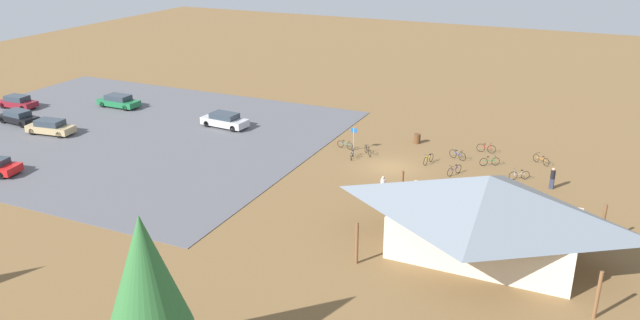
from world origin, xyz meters
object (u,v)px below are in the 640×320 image
pine_mideast (145,273)px  bicycle_purple_lone_west (454,170)px  car_black_aisle_side (18,117)px  car_maroon_mid_lot (18,102)px  bicycle_silver_yard_front (519,175)px  bicycle_black_lone_east (368,151)px  bicycle_orange_front_row (541,160)px  trash_bin (417,139)px  bicycle_red_edge_south (486,148)px  visitor_by_pavilion (552,178)px  car_tan_second_row (50,127)px  bicycle_white_edge_north (352,154)px  car_green_near_entry (119,101)px  visitor_crossing_yard (383,186)px  lot_sign (354,135)px  bicycle_teal_yard_center (345,145)px  car_silver_front_row (225,120)px  bicycle_green_near_sign (490,161)px  bike_pavilion (486,209)px  bicycle_yellow_yard_left (428,159)px  bicycle_blue_trailside (458,155)px

pine_mideast → bicycle_purple_lone_west: bearing=-102.7°
car_black_aisle_side → car_maroon_mid_lot: car_maroon_mid_lot is taller
bicycle_silver_yard_front → bicycle_black_lone_east: bicycle_silver_yard_front is taller
bicycle_orange_front_row → car_black_aisle_side: bearing=11.9°
pine_mideast → bicycle_purple_lone_west: 30.60m
car_maroon_mid_lot → bicycle_silver_yard_front: bearing=-177.7°
bicycle_silver_yard_front → car_black_aisle_side: 48.84m
bicycle_silver_yard_front → car_maroon_mid_lot: (53.15, 2.14, 0.37)m
trash_bin → bicycle_purple_lone_west: trash_bin is taller
bicycle_red_edge_south → car_maroon_mid_lot: size_ratio=0.39×
pine_mideast → visitor_by_pavilion: pine_mideast is taller
car_tan_second_row → car_black_aisle_side: car_tan_second_row is taller
trash_bin → bicycle_white_edge_north: size_ratio=0.55×
bicycle_red_edge_south → visitor_by_pavilion: (-6.09, 6.01, 0.50)m
car_green_near_entry → car_maroon_mid_lot: 11.02m
bicycle_purple_lone_west → visitor_crossing_yard: bearing=60.4°
lot_sign → bicycle_orange_front_row: lot_sign is taller
lot_sign → bicycle_teal_yard_center: 1.38m
bicycle_purple_lone_west → car_silver_front_row: (23.75, -2.72, 0.38)m
bicycle_silver_yard_front → bicycle_green_near_sign: bearing=-37.9°
car_black_aisle_side → visitor_by_pavilion: bearing=-174.0°
bicycle_black_lone_east → car_maroon_mid_lot: car_maroon_mid_lot is taller
bicycle_orange_front_row → car_green_near_entry: (44.47, 1.59, 0.38)m
bicycle_black_lone_east → bicycle_orange_front_row: bearing=-163.9°
car_black_aisle_side → car_maroon_mid_lot: (4.69, -3.99, 0.01)m
bike_pavilion → car_maroon_mid_lot: bike_pavilion is taller
visitor_by_pavilion → bicycle_silver_yard_front: bearing=-17.5°
car_tan_second_row → bicycle_teal_yard_center: bearing=-163.3°
car_silver_front_row → visitor_by_pavilion: (-31.23, 2.39, 0.13)m
car_green_near_entry → visitor_crossing_yard: size_ratio=2.75×
pine_mideast → bicycle_red_edge_south: pine_mideast is taller
bicycle_purple_lone_west → bicycle_yellow_yard_left: size_ratio=0.94×
bicycle_teal_yard_center → bicycle_red_edge_south: size_ratio=0.96×
pine_mideast → bicycle_green_near_sign: size_ratio=5.29×
bicycle_green_near_sign → car_maroon_mid_lot: (50.45, 4.24, 0.37)m
bicycle_black_lone_east → car_tan_second_row: bearing=14.1°
pine_mideast → bicycle_silver_yard_front: 33.08m
bike_pavilion → bicycle_blue_trailside: 16.61m
bicycle_purple_lone_west → bicycle_silver_yard_front: bicycle_silver_yard_front is taller
bicycle_orange_front_row → bicycle_black_lone_east: 14.73m
bike_pavilion → car_green_near_entry: 45.78m
bicycle_red_edge_south → bicycle_blue_trailside: bearing=54.7°
car_black_aisle_side → car_maroon_mid_lot: 6.16m
bicycle_purple_lone_west → bicycle_silver_yard_front: 5.07m
pine_mideast → bicycle_orange_front_row: (-12.78, -34.93, -5.02)m
car_green_near_entry → car_maroon_mid_lot: car_maroon_mid_lot is taller
bicycle_silver_yard_front → visitor_crossing_yard: bearing=41.9°
bicycle_purple_lone_west → bicycle_blue_trailside: bearing=-81.1°
bicycle_green_near_sign → car_green_near_entry: bearing=-0.9°
pine_mideast → bicycle_green_near_sign: (-8.89, -32.68, -5.01)m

